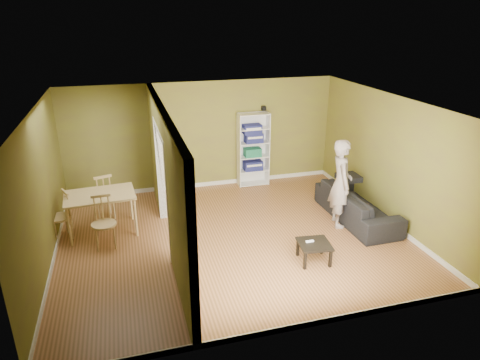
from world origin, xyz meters
name	(u,v)px	position (x,y,z in m)	size (l,w,h in m)	color
room_shell	(232,175)	(0.00, 0.00, 1.30)	(6.50, 6.50, 6.50)	#AD7247
partition	(167,181)	(-1.20, 0.00, 1.30)	(0.22, 5.50, 2.60)	olive
wall_speaker	(264,108)	(1.50, 2.69, 1.90)	(0.10, 0.10, 0.10)	black
sofa	(357,201)	(2.70, 0.07, 0.42)	(0.96, 2.23, 0.85)	black
person	(342,176)	(2.22, -0.03, 1.06)	(0.60, 0.77, 2.12)	slate
bookshelf	(253,149)	(1.20, 2.60, 0.91)	(0.77, 0.34, 1.82)	white
paper_box_navy_a	(253,165)	(1.19, 2.56, 0.50)	(0.46, 0.30, 0.23)	navy
paper_box_teal	(252,152)	(1.18, 2.56, 0.85)	(0.41, 0.26, 0.21)	teal
paper_box_navy_b	(254,138)	(1.21, 2.56, 1.21)	(0.43, 0.28, 0.22)	navy
paper_box_navy_c	(252,129)	(1.17, 2.56, 1.44)	(0.44, 0.29, 0.23)	navy
coffee_table	(314,246)	(1.14, -1.20, 0.31)	(0.54, 0.54, 0.36)	black
game_controller	(310,241)	(1.08, -1.14, 0.37)	(0.14, 0.04, 0.03)	white
dining_table	(100,198)	(-2.41, 0.91, 0.74)	(1.31, 0.87, 0.82)	#D8AE79
chair_left	(59,216)	(-3.18, 0.87, 0.47)	(0.43, 0.43, 0.95)	#D8BA8D
chair_near	(104,223)	(-2.35, 0.31, 0.49)	(0.45, 0.45, 0.98)	tan
chair_far	(103,196)	(-2.39, 1.56, 0.51)	(0.47, 0.47, 1.02)	tan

